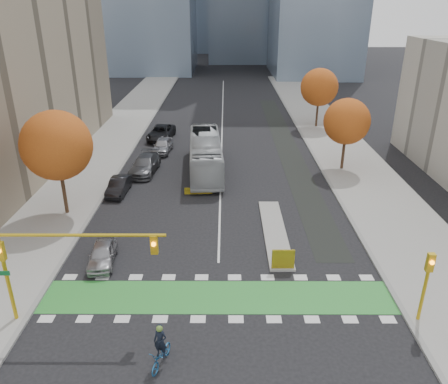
{
  "coord_description": "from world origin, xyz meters",
  "views": [
    {
      "loc": [
        0.43,
        -18.74,
        15.34
      ],
      "look_at": [
        0.34,
        9.48,
        3.0
      ],
      "focal_mm": 35.0,
      "sensor_mm": 36.0,
      "label": 1
    }
  ],
  "objects_px": {
    "parked_car_a": "(102,254)",
    "parked_car_e": "(163,145)",
    "parked_car_b": "(119,186)",
    "parked_car_c": "(145,165)",
    "tree_east_far": "(319,87)",
    "traffic_signal_west": "(54,254)",
    "bus": "(206,154)",
    "cyclist": "(161,352)",
    "tree_east_near": "(347,122)",
    "traffic_signal_east": "(427,277)",
    "parked_car_d": "(161,133)",
    "tree_west": "(57,146)",
    "hazard_board": "(283,259)"
  },
  "relations": [
    {
      "from": "traffic_signal_west",
      "to": "traffic_signal_east",
      "type": "bearing_deg",
      "value": 0.01
    },
    {
      "from": "cyclist",
      "to": "parked_car_c",
      "type": "relative_size",
      "value": 0.4
    },
    {
      "from": "traffic_signal_west",
      "to": "parked_car_d",
      "type": "xyz_separation_m",
      "value": [
        0.58,
        32.9,
        -3.23
      ]
    },
    {
      "from": "parked_car_a",
      "to": "parked_car_e",
      "type": "xyz_separation_m",
      "value": [
        0.87,
        22.39,
        0.11
      ]
    },
    {
      "from": "tree_east_far",
      "to": "traffic_signal_west",
      "type": "relative_size",
      "value": 0.9
    },
    {
      "from": "bus",
      "to": "parked_car_e",
      "type": "relative_size",
      "value": 2.77
    },
    {
      "from": "parked_car_a",
      "to": "parked_car_e",
      "type": "distance_m",
      "value": 22.4
    },
    {
      "from": "parked_car_c",
      "to": "parked_car_d",
      "type": "relative_size",
      "value": 0.95
    },
    {
      "from": "traffic_signal_west",
      "to": "parked_car_b",
      "type": "distance_m",
      "value": 16.96
    },
    {
      "from": "parked_car_a",
      "to": "parked_car_c",
      "type": "xyz_separation_m",
      "value": [
        -0.02,
        16.09,
        0.14
      ]
    },
    {
      "from": "tree_east_near",
      "to": "tree_east_far",
      "type": "distance_m",
      "value": 16.01
    },
    {
      "from": "parked_car_a",
      "to": "parked_car_b",
      "type": "height_order",
      "value": "parked_car_b"
    },
    {
      "from": "traffic_signal_west",
      "to": "bus",
      "type": "xyz_separation_m",
      "value": [
        6.44,
        22.07,
        -2.29
      ]
    },
    {
      "from": "bus",
      "to": "parked_car_d",
      "type": "bearing_deg",
      "value": 114.66
    },
    {
      "from": "hazard_board",
      "to": "bus",
      "type": "distance_m",
      "value": 18.23
    },
    {
      "from": "bus",
      "to": "parked_car_c",
      "type": "bearing_deg",
      "value": -179.18
    },
    {
      "from": "cyclist",
      "to": "parked_car_a",
      "type": "bearing_deg",
      "value": 136.77
    },
    {
      "from": "traffic_signal_east",
      "to": "parked_car_a",
      "type": "distance_m",
      "value": 18.82
    },
    {
      "from": "tree_west",
      "to": "traffic_signal_east",
      "type": "relative_size",
      "value": 2.01
    },
    {
      "from": "bus",
      "to": "tree_east_far",
      "type": "bearing_deg",
      "value": 45.86
    },
    {
      "from": "parked_car_d",
      "to": "parked_car_b",
      "type": "bearing_deg",
      "value": -90.1
    },
    {
      "from": "traffic_signal_west",
      "to": "parked_car_e",
      "type": "distance_m",
      "value": 28.12
    },
    {
      "from": "tree_east_near",
      "to": "tree_east_far",
      "type": "height_order",
      "value": "tree_east_far"
    },
    {
      "from": "traffic_signal_east",
      "to": "parked_car_d",
      "type": "bearing_deg",
      "value": 118.48
    },
    {
      "from": "bus",
      "to": "parked_car_b",
      "type": "height_order",
      "value": "bus"
    },
    {
      "from": "tree_east_far",
      "to": "parked_car_c",
      "type": "distance_m",
      "value": 26.48
    },
    {
      "from": "tree_east_far",
      "to": "bus",
      "type": "distance_m",
      "value": 21.87
    },
    {
      "from": "hazard_board",
      "to": "tree_east_far",
      "type": "relative_size",
      "value": 0.18
    },
    {
      "from": "parked_car_d",
      "to": "parked_car_e",
      "type": "relative_size",
      "value": 1.29
    },
    {
      "from": "cyclist",
      "to": "parked_car_e",
      "type": "height_order",
      "value": "cyclist"
    },
    {
      "from": "traffic_signal_east",
      "to": "tree_west",
      "type": "bearing_deg",
      "value": 150.93
    },
    {
      "from": "hazard_board",
      "to": "traffic_signal_west",
      "type": "relative_size",
      "value": 0.16
    },
    {
      "from": "cyclist",
      "to": "bus",
      "type": "relative_size",
      "value": 0.18
    },
    {
      "from": "traffic_signal_east",
      "to": "parked_car_c",
      "type": "bearing_deg",
      "value": 129.64
    },
    {
      "from": "traffic_signal_east",
      "to": "cyclist",
      "type": "height_order",
      "value": "traffic_signal_east"
    },
    {
      "from": "parked_car_a",
      "to": "parked_car_c",
      "type": "height_order",
      "value": "parked_car_c"
    },
    {
      "from": "parked_car_d",
      "to": "parked_car_c",
      "type": "bearing_deg",
      "value": -85.21
    },
    {
      "from": "cyclist",
      "to": "parked_car_b",
      "type": "bearing_deg",
      "value": 124.79
    },
    {
      "from": "tree_east_near",
      "to": "tree_east_far",
      "type": "bearing_deg",
      "value": 88.21
    },
    {
      "from": "tree_east_far",
      "to": "traffic_signal_west",
      "type": "xyz_separation_m",
      "value": [
        -20.43,
        -38.51,
        -1.21
      ]
    },
    {
      "from": "parked_car_b",
      "to": "parked_car_c",
      "type": "bearing_deg",
      "value": 76.85
    },
    {
      "from": "bus",
      "to": "parked_car_b",
      "type": "distance_m",
      "value": 9.2
    },
    {
      "from": "traffic_signal_east",
      "to": "traffic_signal_west",
      "type": "bearing_deg",
      "value": -179.99
    },
    {
      "from": "tree_east_near",
      "to": "traffic_signal_east",
      "type": "xyz_separation_m",
      "value": [
        -1.5,
        -22.51,
        -2.13
      ]
    },
    {
      "from": "parked_car_a",
      "to": "parked_car_e",
      "type": "relative_size",
      "value": 0.86
    },
    {
      "from": "traffic_signal_west",
      "to": "parked_car_e",
      "type": "bearing_deg",
      "value": 87.07
    },
    {
      "from": "tree_west",
      "to": "bus",
      "type": "relative_size",
      "value": 0.66
    },
    {
      "from": "traffic_signal_east",
      "to": "bus",
      "type": "height_order",
      "value": "traffic_signal_east"
    },
    {
      "from": "traffic_signal_west",
      "to": "parked_car_b",
      "type": "bearing_deg",
      "value": 93.04
    },
    {
      "from": "tree_east_far",
      "to": "parked_car_c",
      "type": "relative_size",
      "value": 1.38
    }
  ]
}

